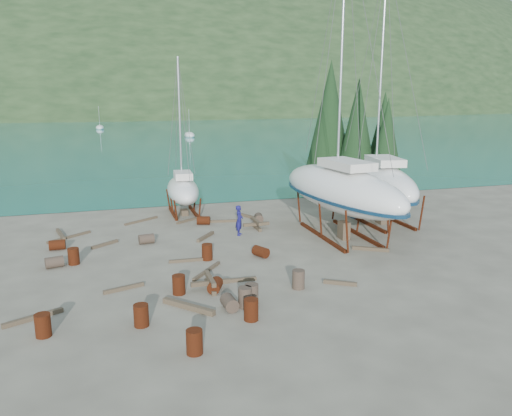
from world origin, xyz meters
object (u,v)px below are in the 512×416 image
object	(u,v)px
large_sailboat_far	(379,182)
worker	(239,220)
small_sailboat_shore	(183,189)
large_sailboat_near	(341,189)

from	to	relation	value
large_sailboat_far	worker	world-z (taller)	large_sailboat_far
small_sailboat_shore	worker	distance (m)	7.22
large_sailboat_near	worker	xyz separation A→B (m)	(-5.97, 2.13, -2.08)
worker	large_sailboat_far	bearing A→B (deg)	-63.30
large_sailboat_far	small_sailboat_shore	size ratio (longest dim) A/B	1.54
large_sailboat_far	large_sailboat_near	bearing A→B (deg)	-137.50
large_sailboat_near	small_sailboat_shore	xyz separation A→B (m)	(-8.51, 8.83, -1.17)
worker	small_sailboat_shore	bearing A→B (deg)	44.61
large_sailboat_far	worker	distance (m)	10.38
small_sailboat_shore	worker	size ratio (longest dim) A/B	5.89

